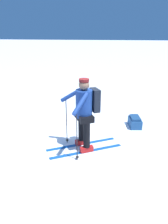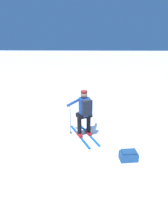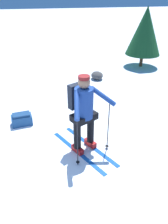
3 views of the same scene
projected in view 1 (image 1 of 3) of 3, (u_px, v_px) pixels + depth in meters
ground_plane at (72, 132)px, 5.91m from camera, size 80.00×80.00×0.00m
skier at (85, 110)px, 4.82m from camera, size 1.75×1.19×1.66m
dropped_backpack at (135, 122)px, 6.20m from camera, size 0.36×0.53×0.30m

